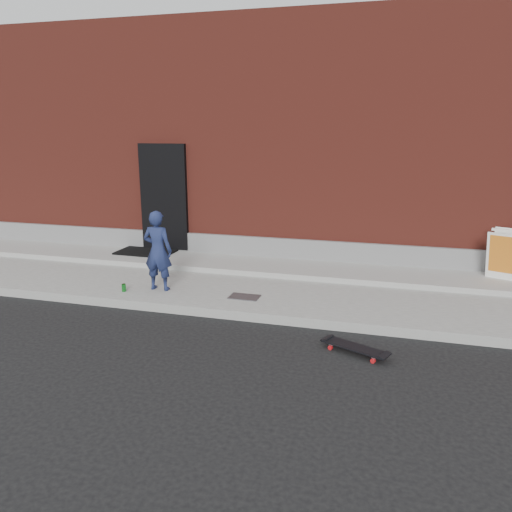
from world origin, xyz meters
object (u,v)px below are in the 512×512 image
(child, at_px, (158,251))
(pizza_sign, at_px, (505,254))
(skateboard, at_px, (355,348))
(soda_can, at_px, (124,288))

(child, relative_size, pizza_sign, 1.56)
(skateboard, xyz_separation_m, pizza_sign, (2.32, 3.27, 0.61))
(pizza_sign, relative_size, soda_can, 6.70)
(child, height_order, skateboard, child)
(child, xyz_separation_m, pizza_sign, (5.74, 1.92, -0.15))
(skateboard, distance_m, soda_can, 4.11)
(skateboard, bearing_deg, child, 158.54)
(skateboard, height_order, pizza_sign, pizza_sign)
(child, relative_size, skateboard, 1.52)
(soda_can, bearing_deg, pizza_sign, 19.19)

